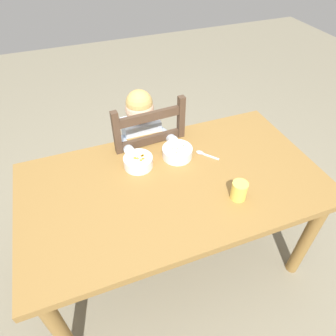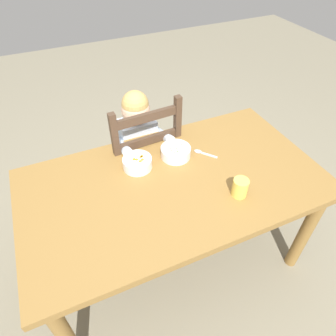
{
  "view_description": "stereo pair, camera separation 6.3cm",
  "coord_description": "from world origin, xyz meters",
  "px_view_note": "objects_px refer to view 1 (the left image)",
  "views": [
    {
      "loc": [
        -0.4,
        -0.99,
        1.79
      ],
      "look_at": [
        -0.01,
        0.05,
        0.76
      ],
      "focal_mm": 32.14,
      "sensor_mm": 36.0,
      "label": 1
    },
    {
      "loc": [
        -0.46,
        -0.96,
        1.79
      ],
      "look_at": [
        -0.01,
        0.05,
        0.76
      ],
      "focal_mm": 32.14,
      "sensor_mm": 36.0,
      "label": 2
    }
  ],
  "objects_px": {
    "bowl_of_peas": "(177,152)",
    "drinking_cup": "(239,191)",
    "dining_table": "(173,194)",
    "dining_chair": "(145,161)",
    "spoon": "(203,154)",
    "bowl_of_carrots": "(138,162)",
    "child_figure": "(143,140)"
  },
  "relations": [
    {
      "from": "bowl_of_peas",
      "to": "drinking_cup",
      "type": "relative_size",
      "value": 1.75
    },
    {
      "from": "dining_table",
      "to": "bowl_of_peas",
      "type": "relative_size",
      "value": 9.31
    },
    {
      "from": "child_figure",
      "to": "spoon",
      "type": "distance_m",
      "value": 0.42
    },
    {
      "from": "spoon",
      "to": "drinking_cup",
      "type": "xyz_separation_m",
      "value": [
        0.02,
        -0.35,
        0.04
      ]
    },
    {
      "from": "drinking_cup",
      "to": "dining_chair",
      "type": "bearing_deg",
      "value": 111.43
    },
    {
      "from": "bowl_of_peas",
      "to": "bowl_of_carrots",
      "type": "xyz_separation_m",
      "value": [
        -0.22,
        0.0,
        0.0
      ]
    },
    {
      "from": "child_figure",
      "to": "drinking_cup",
      "type": "height_order",
      "value": "child_figure"
    },
    {
      "from": "spoon",
      "to": "drinking_cup",
      "type": "relative_size",
      "value": 1.27
    },
    {
      "from": "dining_chair",
      "to": "bowl_of_peas",
      "type": "distance_m",
      "value": 0.42
    },
    {
      "from": "dining_table",
      "to": "drinking_cup",
      "type": "height_order",
      "value": "drinking_cup"
    },
    {
      "from": "child_figure",
      "to": "bowl_of_carrots",
      "type": "distance_m",
      "value": 0.33
    },
    {
      "from": "dining_chair",
      "to": "dining_table",
      "type": "bearing_deg",
      "value": -87.67
    },
    {
      "from": "dining_table",
      "to": "drinking_cup",
      "type": "bearing_deg",
      "value": -40.05
    },
    {
      "from": "child_figure",
      "to": "dining_chair",
      "type": "bearing_deg",
      "value": 63.36
    },
    {
      "from": "dining_chair",
      "to": "child_figure",
      "type": "bearing_deg",
      "value": -116.64
    },
    {
      "from": "dining_table",
      "to": "bowl_of_carrots",
      "type": "relative_size",
      "value": 9.92
    },
    {
      "from": "child_figure",
      "to": "bowl_of_carrots",
      "type": "bearing_deg",
      "value": -110.78
    },
    {
      "from": "spoon",
      "to": "drinking_cup",
      "type": "distance_m",
      "value": 0.35
    },
    {
      "from": "bowl_of_carrots",
      "to": "spoon",
      "type": "distance_m",
      "value": 0.37
    },
    {
      "from": "child_figure",
      "to": "bowl_of_peas",
      "type": "xyz_separation_m",
      "value": [
        0.11,
        -0.29,
        0.1
      ]
    },
    {
      "from": "child_figure",
      "to": "bowl_of_carrots",
      "type": "height_order",
      "value": "child_figure"
    },
    {
      "from": "drinking_cup",
      "to": "dining_table",
      "type": "bearing_deg",
      "value": 139.95
    },
    {
      "from": "bowl_of_peas",
      "to": "bowl_of_carrots",
      "type": "height_order",
      "value": "same"
    },
    {
      "from": "dining_chair",
      "to": "spoon",
      "type": "xyz_separation_m",
      "value": [
        0.25,
        -0.33,
        0.25
      ]
    },
    {
      "from": "child_figure",
      "to": "spoon",
      "type": "relative_size",
      "value": 8.16
    },
    {
      "from": "dining_chair",
      "to": "spoon",
      "type": "distance_m",
      "value": 0.48
    },
    {
      "from": "dining_table",
      "to": "dining_chair",
      "type": "relative_size",
      "value": 1.57
    },
    {
      "from": "bowl_of_peas",
      "to": "drinking_cup",
      "type": "height_order",
      "value": "drinking_cup"
    },
    {
      "from": "dining_table",
      "to": "child_figure",
      "type": "bearing_deg",
      "value": 92.72
    },
    {
      "from": "bowl_of_carrots",
      "to": "drinking_cup",
      "type": "distance_m",
      "value": 0.54
    },
    {
      "from": "child_figure",
      "to": "spoon",
      "type": "bearing_deg",
      "value": -52.22
    },
    {
      "from": "child_figure",
      "to": "dining_table",
      "type": "bearing_deg",
      "value": -87.28
    }
  ]
}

